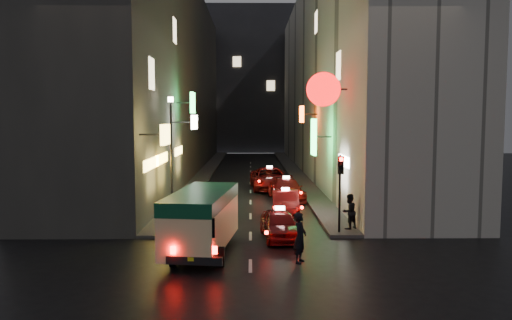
{
  "coord_description": "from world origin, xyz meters",
  "views": [
    {
      "loc": [
        0.01,
        -13.46,
        5.3
      ],
      "look_at": [
        0.3,
        13.0,
        3.04
      ],
      "focal_mm": 35.0,
      "sensor_mm": 36.0,
      "label": 1
    }
  ],
  "objects_px": {
    "minibus": "(202,214)",
    "pedestrian_crossing": "(300,234)",
    "taxi_near": "(280,222)",
    "traffic_light": "(340,177)",
    "lamp_post": "(171,147)"
  },
  "relations": [
    {
      "from": "pedestrian_crossing",
      "to": "taxi_near",
      "type": "bearing_deg",
      "value": 31.06
    },
    {
      "from": "minibus",
      "to": "lamp_post",
      "type": "distance_m",
      "value": 7.9
    },
    {
      "from": "minibus",
      "to": "taxi_near",
      "type": "xyz_separation_m",
      "value": [
        3.18,
        2.26,
        -0.8
      ]
    },
    {
      "from": "minibus",
      "to": "traffic_light",
      "type": "height_order",
      "value": "traffic_light"
    },
    {
      "from": "taxi_near",
      "to": "pedestrian_crossing",
      "type": "height_order",
      "value": "pedestrian_crossing"
    },
    {
      "from": "minibus",
      "to": "pedestrian_crossing",
      "type": "bearing_deg",
      "value": -20.24
    },
    {
      "from": "pedestrian_crossing",
      "to": "minibus",
      "type": "bearing_deg",
      "value": 92.6
    },
    {
      "from": "taxi_near",
      "to": "lamp_post",
      "type": "xyz_separation_m",
      "value": [
        -5.49,
        4.97,
        2.98
      ]
    },
    {
      "from": "taxi_near",
      "to": "traffic_light",
      "type": "xyz_separation_m",
      "value": [
        2.71,
        0.45,
        1.95
      ]
    },
    {
      "from": "minibus",
      "to": "pedestrian_crossing",
      "type": "distance_m",
      "value": 3.98
    },
    {
      "from": "pedestrian_crossing",
      "to": "traffic_light",
      "type": "distance_m",
      "value": 4.9
    },
    {
      "from": "taxi_near",
      "to": "traffic_light",
      "type": "distance_m",
      "value": 3.37
    },
    {
      "from": "traffic_light",
      "to": "lamp_post",
      "type": "distance_m",
      "value": 9.42
    },
    {
      "from": "taxi_near",
      "to": "traffic_light",
      "type": "height_order",
      "value": "traffic_light"
    },
    {
      "from": "pedestrian_crossing",
      "to": "traffic_light",
      "type": "height_order",
      "value": "traffic_light"
    }
  ]
}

